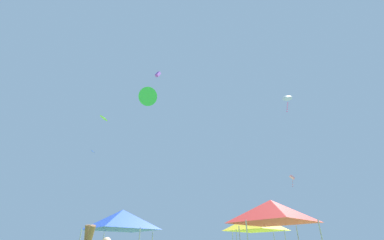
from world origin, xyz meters
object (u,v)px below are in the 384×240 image
at_px(canopy_tent_red, 272,211).
at_px(kite_blue_delta, 93,151).
at_px(kite_lime_delta, 104,118).
at_px(kite_purple_box, 158,74).
at_px(canopy_tent_blue, 122,220).
at_px(canopy_tent_yellow, 255,222).
at_px(kite_pink_box, 292,178).
at_px(kite_white_delta, 287,98).
at_px(kite_green_delta, 148,96).

distance_m(canopy_tent_red, kite_blue_delta, 30.02).
xyz_separation_m(kite_lime_delta, kite_blue_delta, (-5.04, 8.87, -0.60)).
relative_size(kite_blue_delta, kite_purple_box, 0.58).
relative_size(canopy_tent_blue, canopy_tent_red, 0.90).
bearing_deg(canopy_tent_red, canopy_tent_yellow, 88.60).
xyz_separation_m(canopy_tent_yellow, kite_pink_box, (8.01, 14.31, 6.92)).
height_order(kite_white_delta, kite_purple_box, kite_purple_box).
xyz_separation_m(kite_white_delta, kite_purple_box, (-19.47, 2.71, 7.41)).
bearing_deg(kite_pink_box, canopy_tent_yellow, -119.24).
bearing_deg(kite_green_delta, canopy_tent_red, -0.04).
height_order(canopy_tent_red, kite_blue_delta, kite_blue_delta).
relative_size(canopy_tent_yellow, kite_purple_box, 2.82).
distance_m(canopy_tent_blue, kite_green_delta, 7.61).
distance_m(kite_pink_box, kite_lime_delta, 25.53).
xyz_separation_m(canopy_tent_blue, kite_purple_box, (-3.39, 19.27, 24.99)).
distance_m(canopy_tent_blue, kite_blue_delta, 25.51).
height_order(canopy_tent_blue, kite_green_delta, kite_green_delta).
bearing_deg(kite_white_delta, canopy_tent_red, -116.33).
bearing_deg(kite_purple_box, canopy_tent_red, -60.17).
height_order(kite_lime_delta, kite_purple_box, kite_purple_box).
bearing_deg(canopy_tent_blue, kite_pink_box, 51.98).
height_order(kite_lime_delta, kite_white_delta, kite_white_delta).
height_order(kite_pink_box, kite_purple_box, kite_purple_box).
height_order(canopy_tent_red, kite_lime_delta, kite_lime_delta).
height_order(kite_blue_delta, kite_green_delta, kite_blue_delta).
height_order(canopy_tent_yellow, kite_white_delta, kite_white_delta).
xyz_separation_m(kite_pink_box, kite_blue_delta, (-28.08, -1.07, 4.10)).
height_order(kite_lime_delta, kite_green_delta, kite_lime_delta).
height_order(kite_pink_box, kite_green_delta, kite_green_delta).
xyz_separation_m(kite_lime_delta, kite_white_delta, (23.18, 6.10, 5.59)).
xyz_separation_m(canopy_tent_yellow, kite_green_delta, (-7.12, -6.30, 7.19)).
relative_size(kite_purple_box, kite_green_delta, 1.02).
bearing_deg(kite_green_delta, kite_purple_box, 102.17).
distance_m(canopy_tent_yellow, kite_green_delta, 11.92).
distance_m(canopy_tent_blue, kite_purple_box, 31.74).
distance_m(canopy_tent_yellow, kite_blue_delta, 26.45).
distance_m(canopy_tent_red, kite_purple_box, 33.36).
bearing_deg(kite_blue_delta, kite_purple_box, -0.40).
bearing_deg(canopy_tent_red, kite_pink_box, 68.39).
xyz_separation_m(kite_blue_delta, kite_green_delta, (12.95, -19.54, -3.83)).
distance_m(canopy_tent_blue, kite_pink_box, 26.90).
relative_size(canopy_tent_blue, kite_white_delta, 1.14).
distance_m(canopy_tent_red, canopy_tent_yellow, 6.31).
bearing_deg(canopy_tent_blue, kite_blue_delta, 122.13).
relative_size(kite_lime_delta, kite_blue_delta, 1.42).
bearing_deg(canopy_tent_red, kite_lime_delta, 144.34).
relative_size(kite_lime_delta, kite_green_delta, 0.84).
bearing_deg(kite_lime_delta, canopy_tent_red, -35.66).
relative_size(canopy_tent_blue, kite_pink_box, 2.12).
xyz_separation_m(canopy_tent_red, kite_white_delta, (8.30, 16.77, 17.26)).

